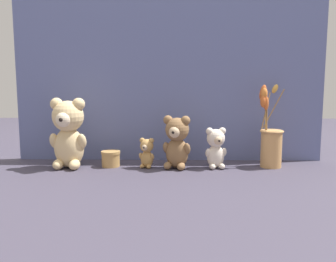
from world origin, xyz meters
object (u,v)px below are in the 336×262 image
Objects in this scene: teddy_bear_medium at (177,141)px; decorative_tin_tall at (111,159)px; flower_vase at (271,141)px; teddy_bear_large at (68,132)px; teddy_bear_tiny at (147,152)px; teddy_bear_small at (216,147)px.

teddy_bear_medium is 2.74× the size of decorative_tin_tall.
teddy_bear_large is at bearing -177.34° from flower_vase.
flower_vase is (0.79, 0.04, -0.04)m from teddy_bear_large.
teddy_bear_large reaches higher than teddy_bear_tiny.
teddy_bear_tiny is (0.30, 0.01, -0.08)m from teddy_bear_large.
flower_vase is at bearing 0.97° from decorative_tin_tall.
teddy_bear_tiny is 0.49m from flower_vase.
teddy_bear_medium is 0.63× the size of flower_vase.
teddy_bear_large is at bearing 179.73° from teddy_bear_medium.
teddy_bear_small is (0.15, 0.01, -0.02)m from teddy_bear_medium.
teddy_bear_small is at bearing 0.66° from teddy_bear_large.
teddy_bear_tiny is (-0.27, 0.00, -0.02)m from teddy_bear_small.
teddy_bear_medium is at bearing -4.52° from teddy_bear_tiny.
teddy_bear_large is 0.19m from decorative_tin_tall.
teddy_bear_medium is at bearing -176.75° from teddy_bear_small.
teddy_bear_medium is at bearing -174.01° from flower_vase.
flower_vase is at bearing 7.87° from teddy_bear_small.
decorative_tin_tall is (-0.63, -0.01, -0.07)m from flower_vase.
teddy_bear_small is at bearing -172.13° from flower_vase.
teddy_bear_small is 2.12× the size of decorative_tin_tall.
teddy_bear_large is 1.71× the size of teddy_bear_small.
flower_vase reaches higher than decorative_tin_tall.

